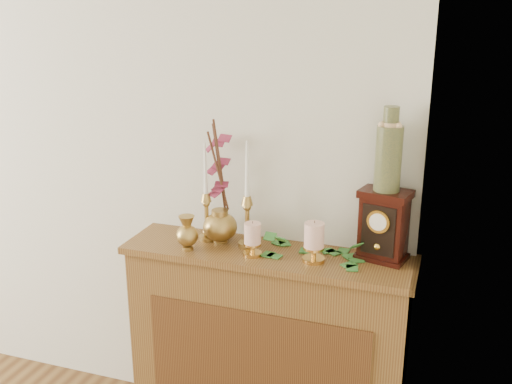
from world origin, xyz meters
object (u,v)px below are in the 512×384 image
(mantel_clock, at_px, (383,226))
(ceramic_vase, at_px, (389,154))
(candlestick_left, at_px, (206,209))
(bud_vase, at_px, (187,233))
(candlestick_center, at_px, (247,213))
(ginger_jar, at_px, (220,185))

(mantel_clock, height_order, ceramic_vase, ceramic_vase)
(candlestick_left, height_order, mantel_clock, candlestick_left)
(bud_vase, height_order, ceramic_vase, ceramic_vase)
(candlestick_left, relative_size, mantel_clock, 1.50)
(candlestick_left, height_order, candlestick_center, candlestick_center)
(candlestick_left, relative_size, ceramic_vase, 1.32)
(candlestick_left, bearing_deg, bud_vase, -104.98)
(ceramic_vase, bearing_deg, candlestick_left, -176.79)
(ginger_jar, bearing_deg, ceramic_vase, 0.66)
(mantel_clock, bearing_deg, candlestick_left, -163.36)
(ginger_jar, bearing_deg, bud_vase, -117.56)
(bud_vase, xyz_separation_m, ginger_jar, (0.09, 0.16, 0.17))
(ginger_jar, xyz_separation_m, ceramic_vase, (0.71, 0.01, 0.19))
(candlestick_center, distance_m, mantel_clock, 0.57)
(candlestick_left, bearing_deg, ginger_jar, 34.03)
(ginger_jar, bearing_deg, candlestick_left, -145.97)
(ginger_jar, relative_size, ceramic_vase, 1.66)
(candlestick_left, bearing_deg, ceramic_vase, 3.21)
(candlestick_center, bearing_deg, bud_vase, -153.24)
(mantel_clock, relative_size, ceramic_vase, 0.88)
(ginger_jar, bearing_deg, candlestick_center, -18.80)
(candlestick_center, relative_size, mantel_clock, 1.58)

